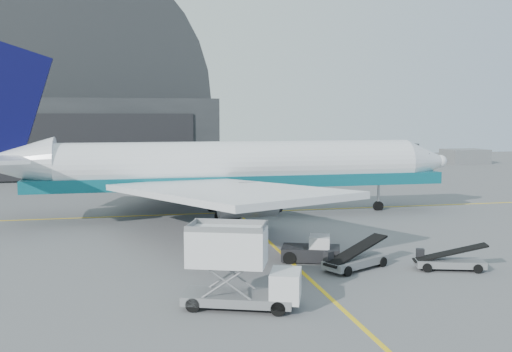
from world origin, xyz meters
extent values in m
plane|color=#565659|center=(0.00, 0.00, 0.00)|extent=(200.00, 200.00, 0.00)
cube|color=yellow|center=(0.00, 20.00, 0.01)|extent=(80.00, 0.25, 0.02)
cube|color=yellow|center=(0.00, -2.00, 0.01)|extent=(0.25, 40.00, 0.02)
cube|color=black|center=(-22.00, 65.00, 6.00)|extent=(50.00, 28.00, 12.00)
cube|color=black|center=(-22.00, 50.90, 5.00)|extent=(42.00, 0.40, 9.50)
cube|color=black|center=(38.00, 72.00, 0.00)|extent=(14.00, 8.00, 4.00)
cube|color=slate|center=(55.00, 68.00, 0.00)|extent=(8.00, 6.00, 2.80)
cylinder|color=white|center=(0.14, 18.21, 4.81)|extent=(33.32, 4.44, 4.44)
cone|color=white|center=(18.83, 18.21, 4.81)|extent=(4.07, 4.44, 4.44)
sphere|color=white|center=(20.68, 18.21, 4.81)|extent=(1.30, 1.30, 1.30)
cone|color=white|center=(-19.76, 18.21, 5.37)|extent=(6.48, 4.44, 4.44)
cube|color=black|center=(17.72, 18.21, 5.37)|extent=(2.41, 2.04, 0.65)
cube|color=#0B5664|center=(0.14, 18.21, 3.38)|extent=(38.87, 4.49, 1.11)
cube|color=white|center=(-3.56, 7.11, 3.89)|extent=(17.07, 22.69, 1.35)
cube|color=white|center=(-3.56, 29.32, 3.89)|extent=(17.07, 22.69, 1.35)
cube|color=white|center=(-20.22, 22.38, 5.92)|extent=(5.67, 7.75, 0.32)
cube|color=#070733|center=(-20.68, 18.21, 10.83)|extent=(8.58, 0.46, 10.66)
cylinder|color=gray|center=(-0.79, 10.81, 2.41)|extent=(4.81, 2.50, 2.50)
cylinder|color=gray|center=(-0.79, 25.62, 2.41)|extent=(4.81, 2.50, 2.50)
cylinder|color=#A5A5AA|center=(14.02, 18.21, 1.30)|extent=(0.26, 0.26, 2.59)
cylinder|color=black|center=(14.02, 18.21, 0.42)|extent=(1.02, 0.32, 1.02)
cylinder|color=black|center=(-1.71, 15.25, 0.51)|extent=(1.20, 0.42, 1.20)
cylinder|color=black|center=(-1.71, 21.17, 0.51)|extent=(1.20, 0.42, 1.20)
cube|color=slate|center=(-4.90, -7.42, 0.49)|extent=(5.77, 3.84, 0.45)
cube|color=silver|center=(-2.72, -8.21, 1.21)|extent=(2.04, 2.42, 1.43)
cube|color=black|center=(-2.09, -8.44, 1.43)|extent=(0.64, 1.62, 0.80)
cube|color=silver|center=(-5.41, -7.24, 3.04)|extent=(4.29, 3.37, 1.79)
cylinder|color=black|center=(-3.29, -9.00, 0.36)|extent=(0.76, 0.49, 0.71)
cylinder|color=black|center=(-2.65, -7.24, 0.36)|extent=(0.76, 0.49, 0.71)
cylinder|color=black|center=(-7.15, -7.61, 0.36)|extent=(0.76, 0.49, 0.71)
cylinder|color=black|center=(-6.52, -5.84, 0.36)|extent=(0.76, 0.49, 0.71)
cube|color=black|center=(1.34, 0.52, 0.51)|extent=(4.20, 3.21, 0.84)
cube|color=silver|center=(1.87, 0.33, 1.26)|extent=(1.80, 2.02, 0.84)
cylinder|color=black|center=(2.24, -0.80, 0.37)|extent=(0.90, 0.60, 0.84)
cylinder|color=black|center=(2.89, 0.94, 0.37)|extent=(0.90, 0.60, 0.84)
cylinder|color=black|center=(-0.20, 0.10, 0.37)|extent=(0.90, 0.60, 0.84)
cylinder|color=black|center=(0.44, 1.84, 0.37)|extent=(0.90, 0.60, 0.84)
cube|color=slate|center=(3.46, -1.98, 0.47)|extent=(4.77, 3.51, 0.47)
cube|color=black|center=(3.46, -1.98, 1.19)|extent=(4.79, 3.18, 1.33)
cube|color=black|center=(1.54, -2.34, 0.99)|extent=(0.65, 0.61, 0.62)
cylinder|color=black|center=(5.26, -1.85, 0.31)|extent=(0.67, 0.52, 0.62)
cylinder|color=black|center=(4.59, -0.56, 0.31)|extent=(0.67, 0.52, 0.62)
cylinder|color=black|center=(2.33, -3.40, 0.31)|extent=(0.67, 0.52, 0.62)
cylinder|color=black|center=(1.65, -2.11, 0.31)|extent=(0.67, 0.52, 0.62)
cube|color=slate|center=(8.98, -3.38, 0.42)|extent=(4.32, 2.52, 0.42)
cube|color=black|center=(8.98, -3.38, 1.07)|extent=(4.44, 2.15, 1.19)
cube|color=black|center=(7.52, -2.40, 0.88)|extent=(0.55, 0.49, 0.56)
cylinder|color=black|center=(10.22, -4.43, 0.28)|extent=(0.60, 0.38, 0.56)
cylinder|color=black|center=(10.59, -3.18, 0.28)|extent=(0.60, 0.38, 0.56)
cylinder|color=black|center=(7.36, -3.57, 0.28)|extent=(0.60, 0.38, 0.56)
cylinder|color=black|center=(7.74, -2.32, 0.28)|extent=(0.60, 0.38, 0.56)
cube|color=#F13D07|center=(0.18, 2.82, 0.02)|extent=(0.39, 0.39, 0.03)
cone|color=#F13D07|center=(0.18, 2.82, 0.28)|extent=(0.39, 0.39, 0.57)
camera|label=1|loc=(-9.80, -34.18, 9.36)|focal=40.00mm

